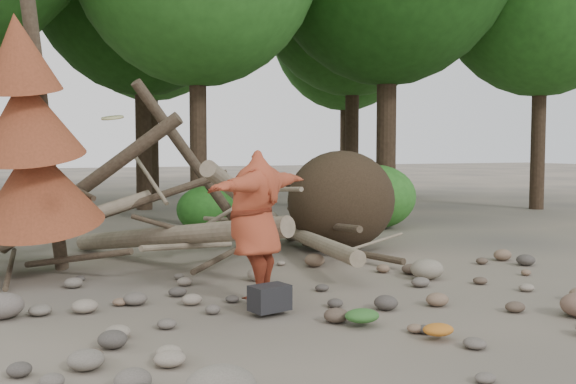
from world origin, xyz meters
name	(u,v)px	position (x,y,z in m)	size (l,w,h in m)	color
ground	(316,314)	(0.00, 0.00, 0.00)	(120.00, 120.00, 0.00)	#514C44
deadfall_pile	(316,204)	(2.02, 4.24, 0.95)	(8.55, 5.24, 3.30)	#332619
dead_conifer	(32,143)	(-3.12, 3.37, 2.11)	(2.06, 2.16, 4.35)	#4C3F30
bush_mid	(206,210)	(0.80, 7.80, 0.56)	(1.40, 1.40, 1.12)	#26641D
bush_right	(376,197)	(5.00, 7.00, 0.80)	(2.00, 2.00, 1.60)	#307624
frisbee_thrower	(255,224)	(-0.50, 0.77, 1.05)	(2.97, 2.05, 2.38)	#9D3C23
backpack	(270,303)	(-0.53, 0.19, 0.15)	(0.46, 0.31, 0.31)	black
cloth_green	(362,320)	(0.26, -0.69, 0.08)	(0.41, 0.34, 0.15)	#2D5E25
cloth_orange	(438,334)	(0.75, -1.45, 0.06)	(0.34, 0.28, 0.12)	#AC611D
boulder_mid_right	(427,269)	(2.49, 1.23, 0.16)	(0.53, 0.47, 0.32)	gray
boulder_mid_left	(1,306)	(-3.54, 1.28, 0.16)	(0.52, 0.47, 0.31)	#695F58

